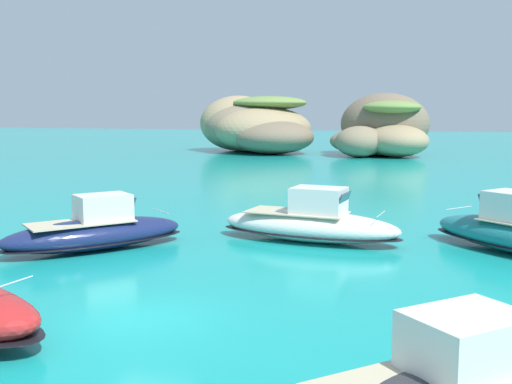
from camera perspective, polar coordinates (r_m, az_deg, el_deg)
ground_plane at (r=18.26m, az=-10.87°, el=-12.09°), size 400.00×400.00×0.00m
islet_large at (r=95.56m, az=-0.02°, el=6.14°), size 23.77×21.97×9.11m
islet_small at (r=89.08m, az=12.14°, el=5.77°), size 18.65×19.15×9.23m
motorboat_navy at (r=27.63m, az=-15.26°, el=-3.69°), size 7.23×8.18×2.49m
motorboat_white at (r=28.47m, az=5.29°, el=-3.03°), size 9.14×3.48×2.63m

